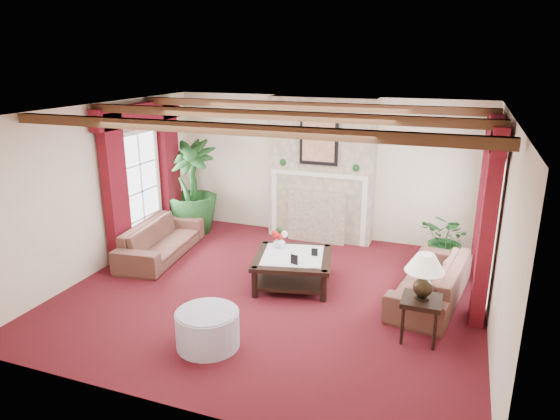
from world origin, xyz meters
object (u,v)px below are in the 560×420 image
at_px(sofa_left, 161,234).
at_px(sofa_right, 432,274).
at_px(coffee_table, 293,270).
at_px(ottoman, 208,329).
at_px(potted_palm, 192,207).
at_px(side_table, 420,319).

height_order(sofa_left, sofa_right, sofa_right).
distance_m(coffee_table, ottoman, 2.03).
xyz_separation_m(potted_palm, ottoman, (2.28, -3.62, -0.29)).
bearing_deg(ottoman, sofa_left, 133.26).
xyz_separation_m(sofa_right, ottoman, (-2.46, -2.20, -0.18)).
relative_size(sofa_left, coffee_table, 1.81).
bearing_deg(sofa_right, side_table, 6.33).
bearing_deg(potted_palm, coffee_table, -31.18).
height_order(coffee_table, ottoman, coffee_table).
height_order(sofa_left, side_table, sofa_left).
distance_m(sofa_left, sofa_right, 4.61).
relative_size(sofa_left, potted_palm, 1.14).
relative_size(sofa_left, side_table, 3.75).
bearing_deg(coffee_table, sofa_right, -6.86).
distance_m(sofa_left, ottoman, 3.14).
xyz_separation_m(sofa_left, sofa_right, (4.60, -0.08, 0.00)).
distance_m(side_table, ottoman, 2.63).
xyz_separation_m(side_table, ottoman, (-2.41, -1.05, -0.05)).
relative_size(sofa_right, coffee_table, 1.84).
bearing_deg(sofa_left, side_table, -111.94).
bearing_deg(potted_palm, ottoman, -57.83).
bearing_deg(coffee_table, sofa_left, 160.82).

